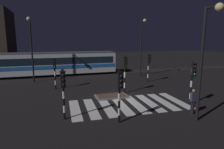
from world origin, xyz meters
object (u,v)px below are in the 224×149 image
at_px(tram, 59,63).
at_px(traffic_light_corner_near_right, 193,77).
at_px(street_lamp_trackside_left, 31,42).
at_px(street_lamp_near_kerb, 206,50).
at_px(traffic_light_median_centre, 125,69).
at_px(street_lamp_trackside_right, 142,41).
at_px(traffic_light_corner_far_right, 149,64).
at_px(traffic_light_corner_near_left, 63,87).
at_px(pedestrian_waiting_at_kerb, 193,101).
at_px(traffic_light_kerb_mid_left, 120,89).
at_px(traffic_light_corner_far_left, 55,69).

bearing_deg(tram, traffic_light_corner_near_right, -60.37).
bearing_deg(tram, street_lamp_trackside_left, -128.15).
bearing_deg(tram, street_lamp_near_kerb, -68.04).
xyz_separation_m(traffic_light_median_centre, street_lamp_trackside_right, (5.17, 7.13, 2.46)).
bearing_deg(street_lamp_trackside_right, traffic_light_corner_far_right, -102.67).
distance_m(traffic_light_corner_near_left, pedestrian_waiting_at_kerb, 8.44).
bearing_deg(tram, traffic_light_corner_near_left, -91.05).
xyz_separation_m(street_lamp_near_kerb, pedestrian_waiting_at_kerb, (0.47, 1.20, -3.44)).
height_order(street_lamp_trackside_right, pedestrian_waiting_at_kerb, street_lamp_trackside_right).
relative_size(traffic_light_corner_far_right, street_lamp_trackside_right, 0.44).
bearing_deg(traffic_light_corner_far_right, traffic_light_corner_near_left, -141.49).
relative_size(traffic_light_corner_near_left, street_lamp_trackside_right, 0.42).
relative_size(traffic_light_median_centre, street_lamp_trackside_right, 0.46).
bearing_deg(street_lamp_near_kerb, pedestrian_waiting_at_kerb, 68.76).
xyz_separation_m(traffic_light_corner_near_right, traffic_light_corner_far_right, (0.84, 8.22, 0.02)).
xyz_separation_m(traffic_light_kerb_mid_left, traffic_light_corner_near_right, (6.21, 1.31, 0.07)).
xyz_separation_m(traffic_light_corner_far_left, traffic_light_corner_near_left, (0.36, -7.85, 0.00)).
relative_size(traffic_light_median_centre, tram, 0.22).
height_order(street_lamp_trackside_left, tram, street_lamp_trackside_left).
height_order(traffic_light_corner_far_right, traffic_light_corner_near_left, traffic_light_corner_far_right).
bearing_deg(street_lamp_trackside_right, traffic_light_corner_far_left, -161.76).
relative_size(traffic_light_corner_near_right, traffic_light_corner_near_left, 1.04).
bearing_deg(street_lamp_near_kerb, street_lamp_trackside_right, 77.51).
relative_size(traffic_light_corner_near_left, tram, 0.20).
xyz_separation_m(traffic_light_corner_far_right, traffic_light_median_centre, (-4.39, -3.63, 0.09)).
height_order(traffic_light_corner_far_left, pedestrian_waiting_at_kerb, traffic_light_corner_far_left).
height_order(traffic_light_corner_far_right, traffic_light_corner_far_left, traffic_light_corner_far_right).
bearing_deg(street_lamp_trackside_right, traffic_light_median_centre, -125.96).
relative_size(traffic_light_corner_near_right, street_lamp_near_kerb, 0.49).
bearing_deg(street_lamp_trackside_right, traffic_light_corner_near_right, -97.91).
bearing_deg(tram, traffic_light_corner_far_right, -37.67).
bearing_deg(traffic_light_kerb_mid_left, traffic_light_median_centre, 65.69).
bearing_deg(traffic_light_corner_near_left, traffic_light_corner_far_left, 92.60).
distance_m(traffic_light_median_centre, street_lamp_trackside_right, 9.15).
distance_m(street_lamp_near_kerb, tram, 20.07).
bearing_deg(traffic_light_corner_far_left, street_lamp_trackside_right, 18.24).
distance_m(traffic_light_corner_far_right, traffic_light_median_centre, 5.69).
bearing_deg(traffic_light_corner_far_left, traffic_light_median_centre, -29.28).
height_order(traffic_light_corner_near_right, traffic_light_median_centre, traffic_light_median_centre).
xyz_separation_m(traffic_light_corner_near_right, street_lamp_near_kerb, (-1.55, -2.64, 2.14)).
relative_size(traffic_light_corner_near_left, street_lamp_trackside_left, 0.43).
relative_size(traffic_light_corner_near_right, tram, 0.21).
height_order(traffic_light_corner_far_left, traffic_light_corner_near_left, traffic_light_corner_near_left).
bearing_deg(street_lamp_near_kerb, street_lamp_trackside_left, 125.47).
bearing_deg(traffic_light_corner_far_left, street_lamp_trackside_left, 120.48).
xyz_separation_m(street_lamp_trackside_right, pedestrian_waiting_at_kerb, (-2.72, -13.17, -3.87)).
xyz_separation_m(traffic_light_corner_far_left, tram, (0.64, 7.81, -0.34)).
bearing_deg(pedestrian_waiting_at_kerb, street_lamp_trackside_left, 129.03).
xyz_separation_m(traffic_light_kerb_mid_left, traffic_light_corner_near_left, (-3.07, 1.47, -0.02)).
distance_m(traffic_light_corner_near_right, traffic_light_corner_far_right, 8.27).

